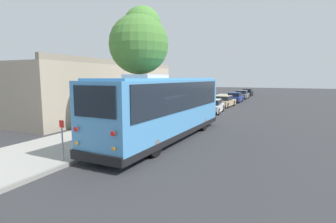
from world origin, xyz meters
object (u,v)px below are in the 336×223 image
(shuttle_bus, at_px, (165,105))
(sign_post_far, at_px, (96,134))
(sign_post_near, at_px, (62,140))
(parked_sedan_blue, at_px, (235,98))
(parked_sedan_tan, at_px, (224,102))
(parked_sedan_black, at_px, (247,93))
(parked_sedan_gray, at_px, (242,95))
(street_tree, at_px, (140,41))
(parked_sedan_white, at_px, (213,106))

(shuttle_bus, bearing_deg, sign_post_far, 152.83)
(sign_post_near, bearing_deg, parked_sedan_blue, -2.93)
(parked_sedan_tan, bearing_deg, parked_sedan_black, 3.86)
(shuttle_bus, relative_size, parked_sedan_blue, 2.71)
(parked_sedan_blue, relative_size, sign_post_far, 3.29)
(parked_sedan_black, xyz_separation_m, sign_post_near, (-42.42, 1.34, 0.38))
(parked_sedan_blue, height_order, sign_post_far, sign_post_far)
(parked_sedan_gray, relative_size, parked_sedan_black, 1.06)
(parked_sedan_tan, bearing_deg, street_tree, 177.24)
(parked_sedan_white, relative_size, sign_post_near, 2.80)
(parked_sedan_gray, relative_size, sign_post_far, 3.65)
(parked_sedan_white, xyz_separation_m, street_tree, (-10.20, 2.00, 4.94))
(shuttle_bus, height_order, sign_post_far, shuttle_bus)
(parked_sedan_blue, distance_m, sign_post_far, 26.99)
(parked_sedan_blue, height_order, parked_sedan_black, parked_sedan_blue)
(parked_sedan_white, xyz_separation_m, sign_post_near, (-17.06, 1.51, 0.36))
(parked_sedan_tan, bearing_deg, sign_post_near, -179.55)
(street_tree, xyz_separation_m, sign_post_far, (-4.91, -0.50, -4.76))
(shuttle_bus, bearing_deg, parked_sedan_white, 4.49)
(parked_sedan_white, xyz_separation_m, parked_sedan_tan, (5.78, 0.16, -0.02))
(parked_sedan_tan, bearing_deg, shuttle_bus, -174.27)
(parked_sedan_white, bearing_deg, parked_sedan_blue, -3.86)
(parked_sedan_white, relative_size, parked_sedan_tan, 0.94)
(shuttle_bus, xyz_separation_m, sign_post_near, (-5.35, 1.93, -0.92))
(parked_sedan_blue, height_order, street_tree, street_tree)
(parked_sedan_tan, xyz_separation_m, parked_sedan_black, (19.59, 0.01, -0.00))
(sign_post_far, bearing_deg, sign_post_near, -180.00)
(street_tree, bearing_deg, parked_sedan_white, -11.12)
(parked_sedan_black, bearing_deg, sign_post_far, 178.45)
(parked_sedan_white, bearing_deg, parked_sedan_gray, -3.76)
(parked_sedan_blue, xyz_separation_m, parked_sedan_black, (13.52, 0.14, -0.03))
(shuttle_bus, relative_size, sign_post_near, 7.14)
(parked_sedan_white, height_order, parked_sedan_blue, parked_sedan_blue)
(parked_sedan_white, height_order, sign_post_far, sign_post_far)
(street_tree, bearing_deg, parked_sedan_gray, -3.85)
(street_tree, relative_size, sign_post_far, 5.99)
(parked_sedan_white, distance_m, parked_sedan_gray, 18.46)
(parked_sedan_gray, height_order, parked_sedan_black, parked_sedan_gray)
(parked_sedan_tan, height_order, sign_post_near, sign_post_near)
(parked_sedan_tan, height_order, sign_post_far, sign_post_far)
(shuttle_bus, height_order, parked_sedan_blue, shuttle_bus)
(parked_sedan_white, relative_size, parked_sedan_gray, 0.96)
(parked_sedan_blue, relative_size, street_tree, 0.55)
(parked_sedan_gray, xyz_separation_m, sign_post_near, (-35.51, 1.43, 0.34))
(parked_sedan_blue, height_order, sign_post_near, sign_post_near)
(parked_sedan_gray, height_order, street_tree, street_tree)
(parked_sedan_black, relative_size, sign_post_near, 2.75)
(parked_sedan_tan, xyz_separation_m, sign_post_far, (-20.88, 1.35, 0.20))
(parked_sedan_tan, xyz_separation_m, street_tree, (-15.98, 1.84, 4.96))
(street_tree, bearing_deg, sign_post_far, -174.22)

